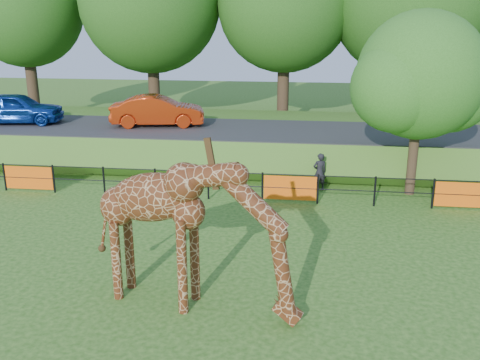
{
  "coord_description": "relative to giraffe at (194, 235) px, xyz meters",
  "views": [
    {
      "loc": [
        3.54,
        -10.43,
        6.51
      ],
      "look_at": [
        1.68,
        4.08,
        2.0
      ],
      "focal_mm": 40.0,
      "sensor_mm": 36.0,
      "label": 1
    }
  ],
  "objects": [
    {
      "name": "visitor",
      "position": [
        2.97,
        9.17,
        -1.06
      ],
      "size": [
        0.63,
        0.52,
        1.47
      ],
      "primitive_type": "imported",
      "rotation": [
        0.0,
        0.0,
        3.5
      ],
      "color": "black",
      "rests_on": "ground"
    },
    {
      "name": "giraffe",
      "position": [
        0.0,
        0.0,
        0.0
      ],
      "size": [
        5.12,
        2.05,
        3.6
      ],
      "primitive_type": null,
      "rotation": [
        0.0,
        0.0,
        -0.23
      ],
      "color": "#542711",
      "rests_on": "ground"
    },
    {
      "name": "embankment",
      "position": [
        -1.11,
        15.07,
        -1.15
      ],
      "size": [
        40.0,
        9.0,
        1.3
      ],
      "primitive_type": "cube",
      "color": "#265314",
      "rests_on": "ground"
    },
    {
      "name": "road",
      "position": [
        -1.11,
        13.57,
        -0.44
      ],
      "size": [
        40.0,
        5.0,
        0.12
      ],
      "primitive_type": "cube",
      "color": "#2B2B2E",
      "rests_on": "embankment"
    },
    {
      "name": "car_blue",
      "position": [
        -11.75,
        13.55,
        0.37
      ],
      "size": [
        4.66,
        2.46,
        1.51
      ],
      "primitive_type": "imported",
      "rotation": [
        0.0,
        0.0,
        1.73
      ],
      "color": "#133C9E",
      "rests_on": "road"
    },
    {
      "name": "bg_tree_line",
      "position": [
        0.78,
        21.57,
        5.39
      ],
      "size": [
        37.3,
        8.8,
        11.82
      ],
      "color": "#362218",
      "rests_on": "ground"
    },
    {
      "name": "tree_east",
      "position": [
        6.49,
        9.2,
        2.48
      ],
      "size": [
        5.4,
        4.71,
        6.76
      ],
      "color": "#362218",
      "rests_on": "ground"
    },
    {
      "name": "ground",
      "position": [
        -1.11,
        -0.43,
        -1.8
      ],
      "size": [
        90.0,
        90.0,
        0.0
      ],
      "primitive_type": "plane",
      "color": "#265314",
      "rests_on": "ground"
    },
    {
      "name": "perimeter_fence",
      "position": [
        -1.11,
        7.57,
        -1.25
      ],
      "size": [
        28.07,
        0.1,
        1.1
      ],
      "primitive_type": null,
      "color": "black",
      "rests_on": "ground"
    },
    {
      "name": "car_red",
      "position": [
        -4.71,
        13.83,
        0.34
      ],
      "size": [
        4.61,
        2.28,
        1.45
      ],
      "primitive_type": "imported",
      "rotation": [
        0.0,
        0.0,
        1.74
      ],
      "color": "#B72F0D",
      "rests_on": "road"
    }
  ]
}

